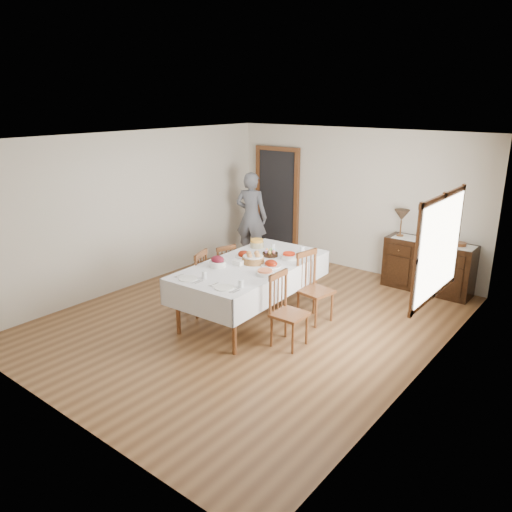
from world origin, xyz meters
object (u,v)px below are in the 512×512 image
Objects in this scene: chair_left_near at (194,282)px; chair_left_far at (223,270)px; person at (251,214)px; table_lamp at (402,216)px; sideboard at (428,266)px; chair_right_near at (286,309)px; chair_right_far at (313,286)px; dining_table at (251,270)px.

chair_left_far is at bearing 168.65° from chair_left_near.
person reaches higher than table_lamp.
sideboard is 3.44m from person.
chair_left_far is 1.90m from chair_right_near.
chair_left_far is 1.93× the size of table_lamp.
chair_left_near is 0.95× the size of chair_right_far.
chair_left_near is at bearing 23.49° from chair_left_far.
chair_right_near is (1.65, 0.04, 0.00)m from chair_left_near.
chair_left_far is at bearing 99.61° from person.
sideboard is 0.77× the size of person.
dining_table is 2.52× the size of chair_right_near.
chair_right_far is (1.62, 0.14, 0.07)m from chair_left_far.
dining_table is 5.38× the size of table_lamp.
chair_right_far is at bearing -112.37° from sideboard.
chair_left_near is at bearing 94.78° from person.
dining_table is 1.32× the size of person.
chair_left_far is (-0.10, 0.76, -0.04)m from chair_left_near.
person is at bearing -171.33° from sideboard.
chair_left_near is 1.76m from chair_right_far.
person is (-2.47, 1.66, 0.42)m from chair_right_far.
person is (-3.37, -0.51, 0.50)m from sideboard.
chair_left_near is 3.65m from table_lamp.
chair_right_near is at bearing 120.18° from person.
chair_left_near reaches higher than sideboard.
chair_left_far reaches higher than dining_table.
sideboard is at bearing 148.42° from chair_left_far.
chair_left_far is 1.62m from chair_right_far.
chair_left_near is 2.12× the size of table_lamp.
chair_right_far reaches higher than chair_left_far.
person reaches higher than dining_table.
dining_table is 0.97m from chair_left_far.
chair_left_near is 0.68× the size of sideboard.
person reaches higher than chair_right_near.
chair_right_far reaches higher than chair_right_near.
person is (-0.86, 1.81, 0.48)m from chair_left_far.
chair_right_near is at bearing -103.97° from sideboard.
chair_right_near reaches higher than sideboard.
chair_right_far is at bearing 30.29° from dining_table.
dining_table is at bearing 132.80° from chair_right_far.
dining_table is at bearing -113.03° from table_lamp.
table_lamp is at bearing 129.14° from chair_left_near.
chair_right_near is at bearing -160.81° from chair_right_far.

